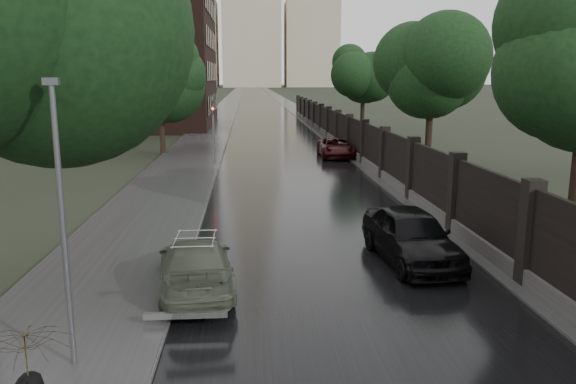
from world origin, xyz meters
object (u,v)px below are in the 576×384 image
at_px(tree_left_far, 160,75).
at_px(tree_right_c, 363,79).
at_px(pedestrian_umbrella, 26,370).
at_px(lamp_post, 63,226).
at_px(car_right_far, 336,147).
at_px(car_right_near, 411,236).
at_px(tree_right_b, 431,80).
at_px(volga_sedan, 196,265).
at_px(traffic_light, 213,125).

distance_m(tree_left_far, tree_right_c, 18.45).
xyz_separation_m(tree_right_c, pedestrian_umbrella, (-12.22, -42.10, -2.95)).
relative_size(lamp_post, car_right_far, 1.12).
distance_m(car_right_near, car_right_far, 21.24).
distance_m(tree_right_b, volga_sedan, 20.49).
height_order(tree_right_c, volga_sedan, tree_right_c).
xyz_separation_m(tree_right_b, lamp_post, (-12.90, -20.50, -2.28)).
xyz_separation_m(lamp_post, pedestrian_umbrella, (0.68, -3.60, -0.67)).
bearing_deg(tree_right_b, volga_sedan, -123.65).
bearing_deg(tree_left_far, tree_right_b, -27.30).
bearing_deg(pedestrian_umbrella, tree_left_far, 115.58).
distance_m(tree_right_c, volga_sedan, 36.66).
height_order(tree_right_b, car_right_near, tree_right_b).
relative_size(lamp_post, pedestrian_umbrella, 1.84).
relative_size(car_right_near, pedestrian_umbrella, 1.63).
relative_size(traffic_light, pedestrian_umbrella, 1.44).
relative_size(car_right_near, car_right_far, 0.99).
xyz_separation_m(traffic_light, volga_sedan, (0.70, -19.67, -1.77)).
height_order(tree_right_c, lamp_post, tree_right_c).
bearing_deg(tree_right_b, tree_left_far, 152.70).
distance_m(tree_left_far, pedestrian_umbrella, 32.43).
distance_m(tree_left_far, lamp_post, 28.73).
relative_size(tree_right_b, tree_right_c, 1.00).
relative_size(tree_left_far, traffic_light, 1.85).
xyz_separation_m(lamp_post, car_right_far, (8.80, 26.71, -2.04)).
relative_size(tree_left_far, volga_sedan, 1.71).
bearing_deg(car_right_far, pedestrian_umbrella, -104.22).
relative_size(lamp_post, volga_sedan, 1.19).
relative_size(tree_left_far, car_right_near, 1.64).
bearing_deg(traffic_light, tree_right_b, -14.24).
bearing_deg(pedestrian_umbrella, car_right_far, 94.75).
bearing_deg(car_right_far, lamp_post, -107.47).
distance_m(traffic_light, car_right_near, 19.21).
distance_m(lamp_post, car_right_far, 28.20).
distance_m(volga_sedan, car_right_far, 23.93).
height_order(tree_right_c, car_right_near, tree_right_c).
relative_size(tree_right_b, lamp_post, 1.37).
bearing_deg(lamp_post, car_right_far, 71.77).
height_order(traffic_light, volga_sedan, traffic_light).
height_order(tree_left_far, tree_right_c, tree_left_far).
xyz_separation_m(volga_sedan, car_right_near, (5.84, 1.68, 0.14)).
distance_m(tree_left_far, car_right_near, 25.56).
bearing_deg(pedestrian_umbrella, tree_right_c, 93.56).
distance_m(tree_right_c, car_right_far, 13.21).
relative_size(traffic_light, car_right_far, 0.87).
bearing_deg(volga_sedan, lamp_post, 58.09).
bearing_deg(tree_right_c, pedestrian_umbrella, -106.18).
xyz_separation_m(tree_left_far, car_right_near, (10.24, -22.99, -4.47)).
distance_m(traffic_light, pedestrian_umbrella, 27.10).
xyz_separation_m(traffic_light, pedestrian_umbrella, (-0.42, -27.09, -0.39)).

